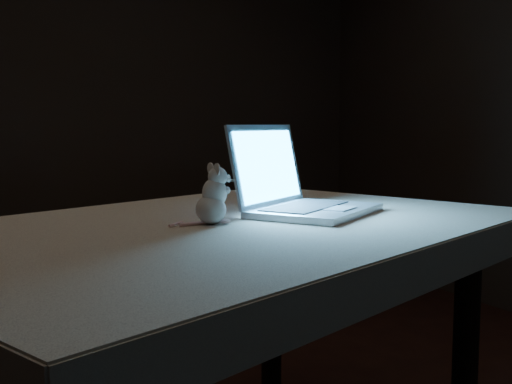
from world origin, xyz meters
name	(u,v)px	position (x,y,z in m)	size (l,w,h in m)	color
back_wall	(46,88)	(0.00, 2.50, 1.30)	(4.50, 0.04, 2.60)	black
table	(222,379)	(-0.01, -0.33, 0.41)	(1.52, 0.98, 0.81)	black
tablecloth	(220,240)	(-0.01, -0.31, 0.77)	(1.61, 1.07, 0.10)	beige
laptop	(316,169)	(0.29, -0.30, 0.95)	(0.37, 0.33, 0.25)	silver
plush_mouse	(211,194)	(-0.04, -0.33, 0.90)	(0.11, 0.11, 0.15)	silver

